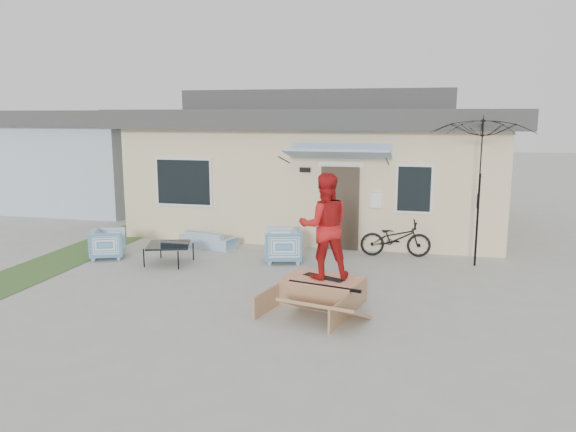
% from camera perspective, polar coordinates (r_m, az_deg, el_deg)
% --- Properties ---
extents(ground, '(90.00, 90.00, 0.00)m').
position_cam_1_polar(ground, '(10.27, -4.03, -8.85)').
color(ground, '#A1A29B').
rests_on(ground, ground).
extents(grass_strip, '(1.40, 8.00, 0.01)m').
position_cam_1_polar(grass_strip, '(14.29, -21.83, -4.05)').
color(grass_strip, '#3A5D2A').
rests_on(grass_strip, ground).
extents(house, '(10.80, 8.49, 4.10)m').
position_cam_1_polar(house, '(17.54, 3.80, 5.64)').
color(house, beige).
rests_on(house, ground).
extents(neighbor_house, '(8.60, 7.60, 3.50)m').
position_cam_1_polar(neighbor_house, '(23.53, -21.50, 5.76)').
color(neighbor_house, '#ADBCCE').
rests_on(neighbor_house, ground).
extents(loveseat, '(1.53, 0.80, 0.57)m').
position_cam_1_polar(loveseat, '(14.47, -8.13, -2.07)').
color(loveseat, teal).
rests_on(loveseat, ground).
extents(armchair_left, '(0.94, 0.96, 0.77)m').
position_cam_1_polar(armchair_left, '(13.92, -17.95, -2.57)').
color(armchair_left, teal).
rests_on(armchair_left, ground).
extents(armchair_right, '(0.97, 1.00, 0.85)m').
position_cam_1_polar(armchair_right, '(12.91, -0.54, -2.84)').
color(armchair_right, teal).
rests_on(armchair_right, ground).
extents(coffee_table, '(1.18, 1.18, 0.46)m').
position_cam_1_polar(coffee_table, '(13.07, -12.07, -3.80)').
color(coffee_table, black).
rests_on(coffee_table, ground).
extents(bicycle, '(1.74, 0.80, 1.08)m').
position_cam_1_polar(bicycle, '(13.62, 10.96, -1.86)').
color(bicycle, black).
rests_on(bicycle, ground).
extents(patio_umbrella, '(2.33, 2.16, 2.20)m').
position_cam_1_polar(patio_umbrella, '(13.02, 18.98, 2.62)').
color(patio_umbrella, black).
rests_on(patio_umbrella, ground).
extents(skate_ramp, '(1.71, 2.05, 0.45)m').
position_cam_1_polar(skate_ramp, '(10.21, 3.57, -7.63)').
color(skate_ramp, '#9F734F').
rests_on(skate_ramp, ground).
extents(skateboard, '(0.82, 0.53, 0.05)m').
position_cam_1_polar(skateboard, '(10.18, 3.69, -6.22)').
color(skateboard, black).
rests_on(skateboard, skate_ramp).
extents(skater, '(1.11, 0.97, 1.89)m').
position_cam_1_polar(skater, '(9.94, 3.75, -0.85)').
color(skater, red).
rests_on(skater, skateboard).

